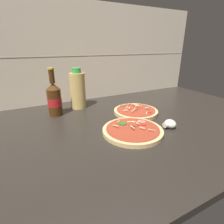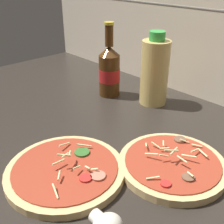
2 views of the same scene
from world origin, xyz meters
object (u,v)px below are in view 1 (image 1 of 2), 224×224
Objects in this scene: beer_bottle at (54,99)px; mushroom_left at (170,124)px; pizza_far at (136,111)px; oil_bottle at (78,90)px; pizza_near at (133,130)px.

beer_bottle is 4.25× the size of mushroom_left.
pizza_far is at bearing 97.40° from mushroom_left.
beer_bottle reaches higher than oil_bottle.
oil_bottle is (-23.85, 22.48, 9.22)cm from pizza_far.
beer_bottle is 15.14cm from oil_bottle.
pizza_far is at bearing 52.22° from pizza_near.
pizza_near is 22.48cm from pizza_far.
oil_bottle is at bearing 121.24° from mushroom_left.
mushroom_left is (40.50, -38.07, -6.69)cm from beer_bottle.
pizza_near is at bearing -127.78° from pizza_far.
pizza_near is 42.61cm from beer_bottle.
oil_bottle reaches higher than pizza_far.
beer_bottle is at bearing 124.84° from pizza_near.
oil_bottle is at bearing 22.82° from beer_bottle.
pizza_near is 1.08× the size of pizza_far.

